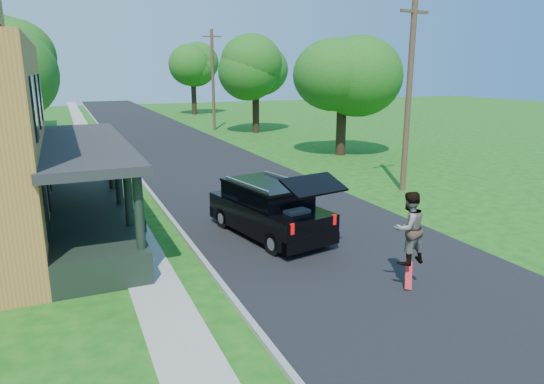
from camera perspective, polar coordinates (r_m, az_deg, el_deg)
name	(u,v)px	position (r m, az deg, el deg)	size (l,w,h in m)	color
ground	(361,265)	(14.04, 10.47, -8.44)	(140.00, 140.00, 0.00)	#104E0F
street	(189,155)	(32.01, -9.79, 4.37)	(8.00, 120.00, 0.02)	black
curb	(124,159)	(31.32, -17.00, 3.74)	(0.15, 120.00, 0.12)	gray
sidewalk	(98,161)	(31.20, -19.83, 3.48)	(1.30, 120.00, 0.03)	gray
front_walk	(2,244)	(17.65, -29.22, -5.33)	(6.50, 1.20, 0.03)	gray
black_suv	(269,209)	(15.89, -0.34, -2.03)	(2.82, 5.36, 2.38)	black
skateboarder	(409,228)	(12.36, 15.77, -4.09)	(0.95, 0.77, 1.84)	black
skateboard	(409,276)	(12.75, 15.76, -9.49)	(0.38, 0.33, 0.67)	red
tree_left_mid	(15,69)	(33.48, -27.99, 12.71)	(7.06, 6.84, 8.36)	black
tree_left_far	(1,56)	(41.27, -29.23, 13.79)	(6.63, 6.76, 9.37)	black
tree_right_near	(342,73)	(31.31, 8.24, 13.63)	(5.96, 5.62, 7.94)	black
tree_right_mid	(255,64)	(42.43, -2.04, 14.82)	(6.60, 6.24, 8.67)	black
tree_right_far	(192,64)	(61.06, -9.38, 14.67)	(6.32, 5.95, 8.95)	black
utility_pole_near	(409,95)	(22.35, 15.79, 10.96)	(1.57, 0.33, 8.30)	#3F2B1D
utility_pole_far	(213,79)	(44.79, -6.96, 13.07)	(1.63, 0.55, 8.80)	#3F2B1D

